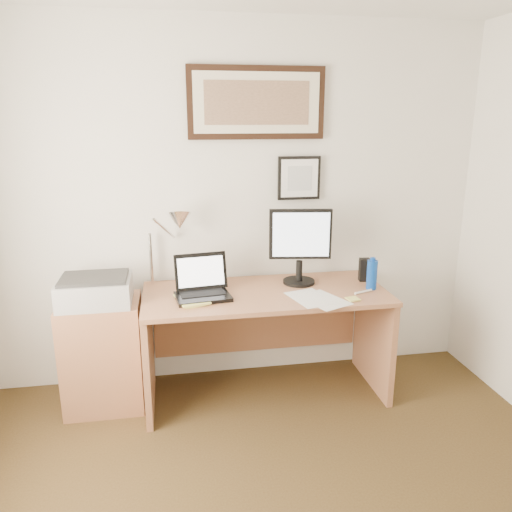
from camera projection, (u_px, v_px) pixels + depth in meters
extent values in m
cube|color=white|center=(235.00, 208.00, 3.48)|extent=(3.50, 0.02, 2.50)
cube|color=#9A6140|center=(104.00, 354.00, 3.26)|extent=(0.50, 0.40, 0.73)
cylinder|color=#0C3DA2|center=(372.00, 275.00, 3.32)|extent=(0.07, 0.07, 0.20)
cylinder|color=#0C3DA2|center=(373.00, 259.00, 3.29)|extent=(0.04, 0.04, 0.02)
cube|color=black|center=(364.00, 270.00, 3.49)|extent=(0.08, 0.07, 0.16)
cube|color=white|center=(323.00, 300.00, 3.14)|extent=(0.33, 0.38, 0.00)
cube|color=white|center=(310.00, 298.00, 3.16)|extent=(0.30, 0.36, 0.00)
cube|color=#E7E06D|center=(353.00, 299.00, 3.14)|extent=(0.09, 0.09, 0.01)
cylinder|color=white|center=(363.00, 292.00, 3.26)|extent=(0.14, 0.06, 0.02)
imported|color=#E1E06A|center=(178.00, 302.00, 3.08)|extent=(0.23, 0.28, 0.02)
cube|color=#9A6140|center=(266.00, 294.00, 3.29)|extent=(1.60, 0.70, 0.03)
cube|color=#9A6140|center=(148.00, 355.00, 3.26)|extent=(0.04, 0.65, 0.72)
cube|color=#9A6140|center=(374.00, 337.00, 3.52)|extent=(0.04, 0.65, 0.72)
cube|color=#9A6140|center=(257.00, 315.00, 3.68)|extent=(1.50, 0.03, 0.55)
cube|color=black|center=(203.00, 297.00, 3.16)|extent=(0.37, 0.28, 0.02)
cube|color=black|center=(202.00, 293.00, 3.18)|extent=(0.29, 0.16, 0.00)
cube|color=black|center=(201.00, 271.00, 3.25)|extent=(0.35, 0.12, 0.23)
cube|color=white|center=(201.00, 272.00, 3.24)|extent=(0.30, 0.09, 0.18)
cylinder|color=black|center=(299.00, 282.00, 3.46)|extent=(0.22, 0.22, 0.02)
cylinder|color=black|center=(299.00, 271.00, 3.43)|extent=(0.04, 0.04, 0.14)
cube|color=black|center=(300.00, 234.00, 3.35)|extent=(0.42, 0.10, 0.34)
cube|color=silver|center=(301.00, 235.00, 3.34)|extent=(0.38, 0.06, 0.30)
cube|color=#ABABAE|center=(95.00, 292.00, 3.11)|extent=(0.44, 0.34, 0.16)
cube|color=#2D2D2D|center=(94.00, 278.00, 3.09)|extent=(0.40, 0.30, 0.02)
cylinder|color=silver|center=(151.00, 259.00, 3.39)|extent=(0.02, 0.02, 0.36)
cylinder|color=silver|center=(164.00, 229.00, 3.29)|extent=(0.15, 0.23, 0.19)
cone|color=silver|center=(179.00, 221.00, 3.23)|extent=(0.16, 0.18, 0.15)
cube|color=black|center=(257.00, 103.00, 3.29)|extent=(0.92, 0.03, 0.47)
cube|color=beige|center=(257.00, 103.00, 3.27)|extent=(0.84, 0.01, 0.39)
cube|color=brown|center=(257.00, 103.00, 3.27)|extent=(0.70, 0.00, 0.28)
cube|color=black|center=(299.00, 178.00, 3.47)|extent=(0.30, 0.02, 0.30)
cube|color=white|center=(300.00, 178.00, 3.46)|extent=(0.26, 0.00, 0.26)
cube|color=#B6BBC0|center=(300.00, 178.00, 3.46)|extent=(0.17, 0.00, 0.17)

